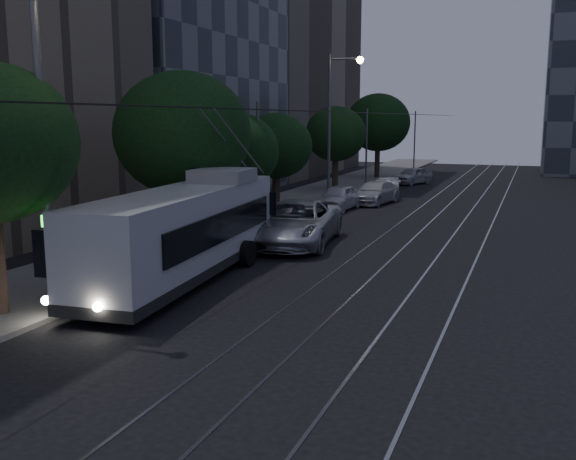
% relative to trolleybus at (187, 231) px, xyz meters
% --- Properties ---
extents(ground, '(120.00, 120.00, 0.00)m').
position_rel_trolleybus_xyz_m(ground, '(4.02, -1.27, -1.59)').
color(ground, black).
rests_on(ground, ground).
extents(sidewalk, '(5.00, 90.00, 0.15)m').
position_rel_trolleybus_xyz_m(sidewalk, '(-3.48, 18.73, -1.52)').
color(sidewalk, '#65635F').
rests_on(sidewalk, ground).
extents(tram_rails, '(4.52, 90.00, 0.02)m').
position_rel_trolleybus_xyz_m(tram_rails, '(6.52, 18.73, -1.58)').
color(tram_rails, gray).
rests_on(tram_rails, ground).
extents(overhead_wires, '(2.23, 90.00, 6.00)m').
position_rel_trolleybus_xyz_m(overhead_wires, '(-0.96, 18.73, 1.88)').
color(overhead_wires, black).
rests_on(overhead_wires, ground).
extents(trolleybus, '(3.46, 11.63, 5.63)m').
position_rel_trolleybus_xyz_m(trolleybus, '(0.00, 0.00, 0.00)').
color(trolleybus, '#B8B9BB').
rests_on(trolleybus, ground).
extents(pickup_silver, '(3.86, 6.98, 1.85)m').
position_rel_trolleybus_xyz_m(pickup_silver, '(1.32, 6.73, -0.67)').
color(pickup_silver, '#BABEC3').
rests_on(pickup_silver, ground).
extents(car_white_a, '(2.02, 4.37, 1.45)m').
position_rel_trolleybus_xyz_m(car_white_a, '(-0.01, 17.40, -0.87)').
color(car_white_a, silver).
rests_on(car_white_a, ground).
extents(car_white_b, '(2.70, 4.98, 1.37)m').
position_rel_trolleybus_xyz_m(car_white_b, '(1.32, 20.87, -0.91)').
color(car_white_b, '#B7B7BB').
rests_on(car_white_b, ground).
extents(car_white_c, '(2.14, 4.02, 1.26)m').
position_rel_trolleybus_xyz_m(car_white_c, '(1.32, 24.80, -0.96)').
color(car_white_c, silver).
rests_on(car_white_c, ground).
extents(car_white_d, '(3.05, 4.40, 1.39)m').
position_rel_trolleybus_xyz_m(car_white_d, '(1.32, 33.70, -0.90)').
color(car_white_d, '#BBBCC0').
rests_on(car_white_d, ground).
extents(tree_1, '(5.56, 5.56, 7.16)m').
position_rel_trolleybus_xyz_m(tree_1, '(-2.75, 4.57, 3.06)').
color(tree_1, '#32231C').
rests_on(tree_1, ground).
extents(tree_2, '(4.06, 4.06, 5.57)m').
position_rel_trolleybus_xyz_m(tree_2, '(-2.48, 8.90, 2.13)').
color(tree_2, '#32231C').
rests_on(tree_2, ground).
extents(tree_3, '(4.05, 4.05, 5.58)m').
position_rel_trolleybus_xyz_m(tree_3, '(-2.98, 15.10, 2.15)').
color(tree_3, '#32231C').
rests_on(tree_3, ground).
extents(tree_4, '(4.37, 4.37, 6.13)m').
position_rel_trolleybus_xyz_m(tree_4, '(-2.98, 26.41, 2.56)').
color(tree_4, '#32231C').
rests_on(tree_4, ground).
extents(tree_5, '(5.56, 5.56, 7.41)m').
position_rel_trolleybus_xyz_m(tree_5, '(-2.48, 37.38, 3.30)').
color(tree_5, '#32231C').
rests_on(tree_5, ground).
extents(streetlamp_near, '(2.17, 0.44, 8.82)m').
position_rel_trolleybus_xyz_m(streetlamp_near, '(-0.79, -5.09, 3.79)').
color(streetlamp_near, slate).
rests_on(streetlamp_near, ground).
extents(streetlamp_far, '(2.26, 0.44, 9.25)m').
position_rel_trolleybus_xyz_m(streetlamp_far, '(-1.38, 21.04, 4.02)').
color(streetlamp_far, slate).
rests_on(streetlamp_far, ground).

